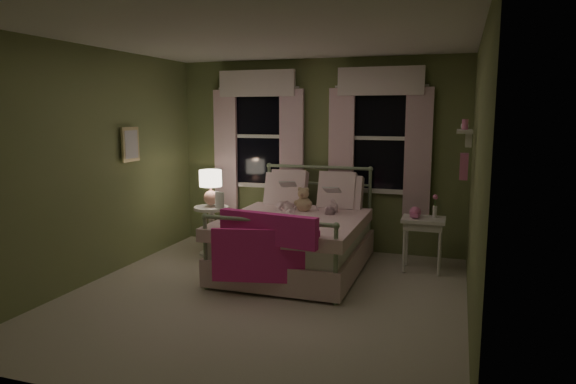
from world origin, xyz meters
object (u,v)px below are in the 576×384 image
(teddy_bear, at_px, (304,201))
(child_left, at_px, (286,184))
(nightstand_left, at_px, (212,224))
(child_right, at_px, (329,192))
(nightstand_right, at_px, (423,226))
(table_lamp, at_px, (211,184))
(bed, at_px, (297,238))

(teddy_bear, bearing_deg, child_left, 150.50)
(teddy_bear, distance_m, nightstand_left, 1.33)
(child_right, bearing_deg, nightstand_right, 165.53)
(teddy_bear, distance_m, table_lamp, 1.29)
(child_right, xyz_separation_m, nightstand_right, (1.16, -0.02, -0.35))
(teddy_bear, height_order, nightstand_left, teddy_bear)
(bed, bearing_deg, nightstand_right, 15.48)
(child_left, distance_m, teddy_bear, 0.37)
(table_lamp, height_order, nightstand_right, table_lamp)
(child_left, relative_size, teddy_bear, 2.58)
(bed, xyz_separation_m, child_right, (0.28, 0.42, 0.51))
(child_left, distance_m, table_lamp, 1.01)
(nightstand_right, bearing_deg, bed, -164.52)
(child_right, bearing_deg, child_left, -13.41)
(bed, relative_size, teddy_bear, 6.38)
(child_left, height_order, nightstand_right, child_left)
(child_left, relative_size, nightstand_left, 1.27)
(child_right, height_order, nightstand_left, child_right)
(child_left, distance_m, child_right, 0.57)
(bed, distance_m, child_left, 0.78)
(child_left, relative_size, nightstand_right, 1.29)
(bed, relative_size, child_right, 3.12)
(bed, bearing_deg, child_left, 123.60)
(nightstand_left, bearing_deg, bed, -11.47)
(child_right, height_order, teddy_bear, child_right)
(child_left, bearing_deg, teddy_bear, 124.83)
(child_left, xyz_separation_m, table_lamp, (-1.00, -0.16, -0.03))
(bed, xyz_separation_m, nightstand_right, (1.44, 0.40, 0.17))
(nightstand_right, bearing_deg, child_left, 179.29)
(nightstand_left, height_order, nightstand_right, same)
(bed, height_order, teddy_bear, bed)
(bed, bearing_deg, teddy_bear, 90.00)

